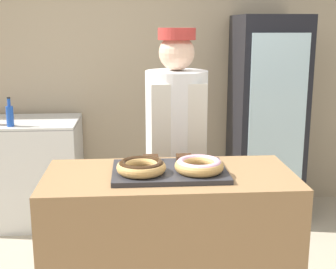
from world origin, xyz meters
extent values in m
cube|color=tan|center=(0.00, 2.13, 1.35)|extent=(8.00, 0.06, 2.70)
cube|color=#997047|center=(0.00, 0.00, 0.49)|extent=(1.27, 0.60, 0.97)
cube|color=#2D2D33|center=(0.00, 0.00, 0.98)|extent=(0.57, 0.39, 0.02)
torus|color=tan|center=(-0.14, -0.05, 1.02)|extent=(0.24, 0.24, 0.06)
torus|color=#331E0F|center=(-0.14, -0.05, 1.04)|extent=(0.22, 0.22, 0.04)
torus|color=tan|center=(0.14, -0.05, 1.02)|extent=(0.24, 0.24, 0.06)
torus|color=#EFADC6|center=(0.14, -0.05, 1.04)|extent=(0.22, 0.22, 0.04)
cube|color=#382111|center=(-0.09, 0.14, 1.01)|extent=(0.08, 0.08, 0.03)
cube|color=#382111|center=(0.09, 0.14, 1.01)|extent=(0.08, 0.08, 0.03)
cylinder|color=#4C4C51|center=(0.09, 0.64, 0.41)|extent=(0.28, 0.28, 0.82)
cylinder|color=white|center=(0.09, 0.64, 1.12)|extent=(0.39, 0.39, 0.61)
cube|color=silver|center=(0.09, 0.47, 0.72)|extent=(0.33, 0.02, 1.28)
sphere|color=beige|center=(0.09, 0.64, 1.54)|extent=(0.22, 0.22, 0.22)
cylinder|color=#B2332D|center=(0.09, 0.64, 1.65)|extent=(0.23, 0.23, 0.07)
cube|color=black|center=(0.99, 1.74, 0.89)|extent=(0.57, 0.63, 1.79)
cube|color=silver|center=(0.99, 1.42, 0.93)|extent=(0.47, 0.02, 1.43)
cube|color=silver|center=(-1.08, 1.74, 0.45)|extent=(0.84, 0.65, 0.91)
cube|color=gray|center=(-1.08, 1.74, 0.89)|extent=(0.84, 0.65, 0.01)
cylinder|color=#1E4CB2|center=(-1.17, 1.52, 0.99)|extent=(0.06, 0.06, 0.16)
cylinder|color=#1E4CB2|center=(-1.17, 1.52, 1.10)|extent=(0.03, 0.03, 0.06)
cylinder|color=black|center=(-1.17, 1.52, 1.14)|extent=(0.03, 0.03, 0.01)
camera|label=1|loc=(-0.18, -2.24, 1.70)|focal=50.00mm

